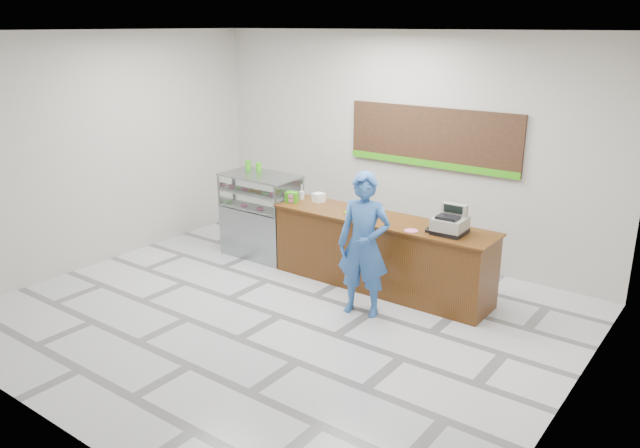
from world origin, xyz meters
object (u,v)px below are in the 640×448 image
Objects in this scene: sales_counter at (380,253)px; serving_tray at (359,214)px; display_case at (261,215)px; customer at (364,245)px; cash_register at (450,223)px.

sales_counter is 7.16× the size of serving_tray.
customer is at bearing -18.41° from display_case.
customer is at bearing -31.06° from serving_tray.
cash_register reaches higher than display_case.
cash_register is (1.04, -0.04, 0.65)m from sales_counter.
cash_register is at bearing 30.14° from customer.
customer is (-0.80, -0.78, -0.24)m from cash_register.
display_case is 2.92× the size of serving_tray.
cash_register is 1.14m from customer.
cash_register is at bearing -0.65° from display_case.
display_case is (-2.22, 0.00, 0.16)m from sales_counter.
customer is at bearing -73.51° from sales_counter.
serving_tray is at bearing -169.94° from sales_counter.
cash_register is 0.23× the size of customer.
customer reaches higher than sales_counter.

